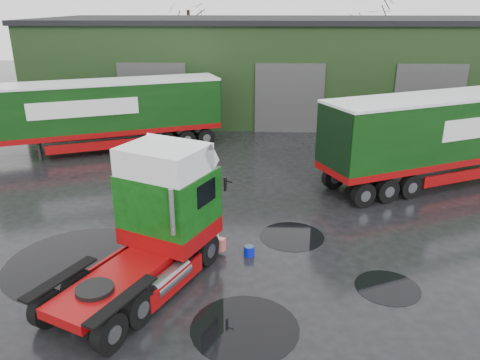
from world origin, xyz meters
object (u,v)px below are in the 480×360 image
Objects in this scene: hero_tractor at (131,229)px; lorry_right at (445,139)px; warehouse at (284,65)px; wash_bucket at (249,251)px; tree_back_a at (189,33)px; trailer_left at (108,116)px; tree_back_b at (369,45)px.

hero_tractor is 0.41× the size of lorry_right.
warehouse is 21.06m from wash_bucket.
tree_back_a is at bearing 120.39° from hero_tractor.
tree_back_a is (-14.00, 24.06, 2.86)m from lorry_right.
lorry_right is at bearing -126.44° from trailer_left.
warehouse is 23.32m from hero_tractor.
hero_tractor is 13.50m from trailer_left.
tree_back_a is (-8.00, 10.00, 1.59)m from warehouse.
warehouse is 13.86m from trailer_left.
tree_back_b reaches higher than hero_tractor.
tree_back_b is (8.00, 10.00, 0.59)m from warehouse.
tree_back_a reaches higher than warehouse.
wash_bucket is 31.65m from tree_back_a.
lorry_right is (15.50, -4.06, 0.09)m from trailer_left.
hero_tractor is 3.95m from wash_bucket.
tree_back_b reaches higher than warehouse.
trailer_left is 13.18m from wash_bucket.
warehouse reaches higher than trailer_left.
warehouse is 2.26× the size of lorry_right.
warehouse is 5.48× the size of hero_tractor.
hero_tractor is at bearing -102.43° from warehouse.
tree_back_a reaches higher than wash_bucket.
tree_back_b is (2.00, 24.06, 1.86)m from lorry_right.
wash_bucket is at bearing -108.10° from tree_back_b.
tree_back_b is (16.00, 0.00, -1.00)m from tree_back_a.
trailer_left reaches higher than wash_bucket.
tree_back_b is at bearing -62.93° from trailer_left.
tree_back_b is at bearing 51.34° from warehouse.
trailer_left is 20.27m from tree_back_a.
wash_bucket is 0.04× the size of tree_back_b.
warehouse is 2.79× the size of trailer_left.
trailer_left is 26.65m from tree_back_b.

